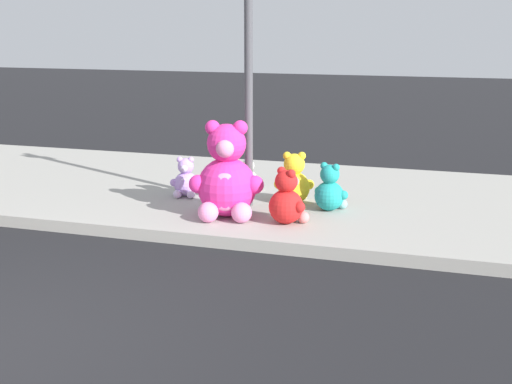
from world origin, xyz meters
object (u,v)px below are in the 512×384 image
at_px(plush_yellow, 294,182).
at_px(plush_lavender, 186,181).
at_px(plush_red, 287,201).
at_px(plush_pink_large, 227,179).
at_px(plush_teal, 330,191).
at_px(plush_white, 247,177).
at_px(sign_pole, 249,77).

bearing_deg(plush_yellow, plush_lavender, -176.19).
bearing_deg(plush_red, plush_yellow, 99.49).
distance_m(plush_pink_large, plush_teal, 1.38).
xyz_separation_m(plush_white, plush_red, (1.00, -1.49, 0.09)).
xyz_separation_m(sign_pole, plush_teal, (1.08, 0.10, -1.45)).
height_order(plush_yellow, plush_teal, plush_yellow).
bearing_deg(sign_pole, plush_pink_large, -99.88).
bearing_deg(plush_white, plush_pink_large, -82.08).
distance_m(plush_pink_large, plush_red, 0.83).
relative_size(plush_lavender, plush_teal, 0.89).
xyz_separation_m(plush_teal, plush_white, (-1.38, 0.74, -0.06)).
height_order(plush_yellow, plush_white, plush_yellow).
distance_m(plush_yellow, plush_red, 0.98).
relative_size(sign_pole, plush_lavender, 5.70).
xyz_separation_m(plush_lavender, plush_red, (1.70, -0.86, 0.05)).
distance_m(plush_teal, plush_white, 1.57).
xyz_separation_m(sign_pole, plush_red, (0.70, -0.65, -1.42)).
height_order(sign_pole, plush_pink_large, sign_pole).
xyz_separation_m(sign_pole, plush_white, (-0.30, 0.84, -1.51)).
bearing_deg(plush_pink_large, plush_yellow, 54.56).
bearing_deg(sign_pole, plush_red, -42.81).
bearing_deg(plush_lavender, plush_teal, -3.22).
height_order(plush_teal, plush_red, plush_red).
height_order(sign_pole, plush_teal, sign_pole).
height_order(plush_lavender, plush_white, plush_lavender).
relative_size(plush_pink_large, plush_teal, 1.93).
distance_m(sign_pole, plush_teal, 1.81).
height_order(plush_pink_large, plush_white, plush_pink_large).
distance_m(sign_pole, plush_white, 1.75).
xyz_separation_m(plush_pink_large, plush_white, (-0.20, 1.42, -0.30)).
height_order(plush_yellow, plush_lavender, plush_yellow).
bearing_deg(plush_pink_large, plush_red, -4.61).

